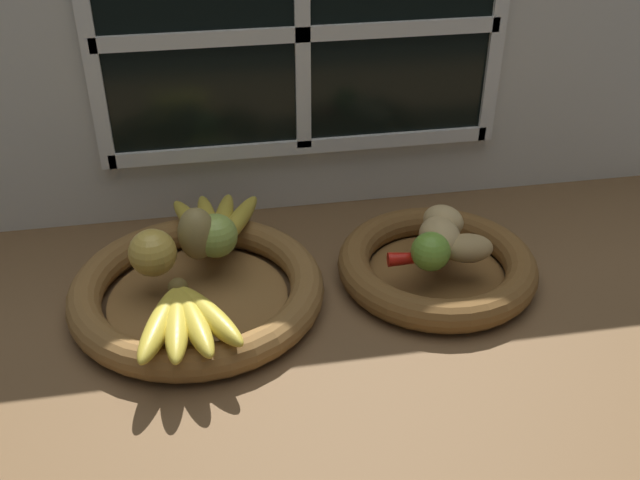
# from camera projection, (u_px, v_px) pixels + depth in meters

# --- Properties ---
(ground_plane) EXTENTS (1.40, 0.90, 0.03)m
(ground_plane) POSITION_uv_depth(u_px,v_px,m) (334.00, 308.00, 1.07)
(ground_plane) COLOR brown
(back_wall) EXTENTS (1.40, 0.05, 0.55)m
(back_wall) POSITION_uv_depth(u_px,v_px,m) (300.00, 49.00, 1.16)
(back_wall) COLOR silver
(back_wall) RESTS_ON ground_plane
(fruit_bowl_left) EXTENTS (0.36, 0.36, 0.05)m
(fruit_bowl_left) POSITION_uv_depth(u_px,v_px,m) (197.00, 291.00, 1.04)
(fruit_bowl_left) COLOR brown
(fruit_bowl_left) RESTS_ON ground_plane
(fruit_bowl_right) EXTENTS (0.30, 0.30, 0.05)m
(fruit_bowl_right) POSITION_uv_depth(u_px,v_px,m) (437.00, 266.00, 1.09)
(fruit_bowl_right) COLOR brown
(fruit_bowl_right) RESTS_ON ground_plane
(apple_golden_left) EXTENTS (0.07, 0.07, 0.07)m
(apple_golden_left) POSITION_uv_depth(u_px,v_px,m) (153.00, 253.00, 1.02)
(apple_golden_left) COLOR gold
(apple_golden_left) RESTS_ON fruit_bowl_left
(apple_green_back) EXTENTS (0.07, 0.07, 0.07)m
(apple_green_back) POSITION_uv_depth(u_px,v_px,m) (216.00, 236.00, 1.06)
(apple_green_back) COLOR #99B74C
(apple_green_back) RESTS_ON fruit_bowl_left
(pear_brown) EXTENTS (0.08, 0.08, 0.08)m
(pear_brown) POSITION_uv_depth(u_px,v_px,m) (197.00, 234.00, 1.05)
(pear_brown) COLOR olive
(pear_brown) RESTS_ON fruit_bowl_left
(banana_bunch_front) EXTENTS (0.15, 0.17, 0.03)m
(banana_bunch_front) POSITION_uv_depth(u_px,v_px,m) (185.00, 319.00, 0.92)
(banana_bunch_front) COLOR gold
(banana_bunch_front) RESTS_ON fruit_bowl_left
(banana_bunch_back) EXTENTS (0.16, 0.18, 0.03)m
(banana_bunch_back) POSITION_uv_depth(u_px,v_px,m) (216.00, 223.00, 1.12)
(banana_bunch_back) COLOR gold
(banana_bunch_back) RESTS_ON fruit_bowl_left
(potato_small) EXTENTS (0.08, 0.06, 0.04)m
(potato_small) POSITION_uv_depth(u_px,v_px,m) (468.00, 250.00, 1.05)
(potato_small) COLOR #A38451
(potato_small) RESTS_ON fruit_bowl_right
(potato_large) EXTENTS (0.06, 0.08, 0.05)m
(potato_large) POSITION_uv_depth(u_px,v_px,m) (440.00, 237.00, 1.07)
(potato_large) COLOR tan
(potato_large) RESTS_ON fruit_bowl_right
(potato_back) EXTENTS (0.08, 0.08, 0.05)m
(potato_back) POSITION_uv_depth(u_px,v_px,m) (443.00, 221.00, 1.11)
(potato_back) COLOR tan
(potato_back) RESTS_ON fruit_bowl_right
(lime_near) EXTENTS (0.06, 0.06, 0.06)m
(lime_near) POSITION_uv_depth(u_px,v_px,m) (431.00, 252.00, 1.03)
(lime_near) COLOR #6B9E33
(lime_near) RESTS_ON fruit_bowl_right
(chili_pepper) EXTENTS (0.15, 0.03, 0.02)m
(chili_pepper) POSITION_uv_depth(u_px,v_px,m) (439.00, 258.00, 1.05)
(chili_pepper) COLOR red
(chili_pepper) RESTS_ON fruit_bowl_right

